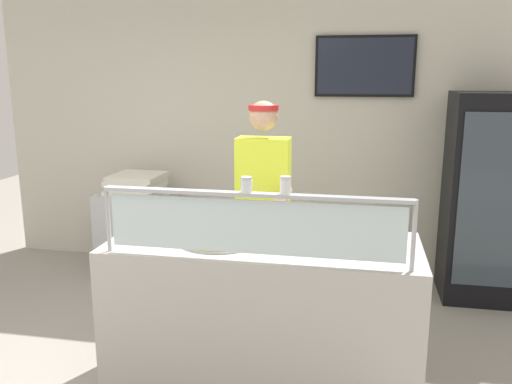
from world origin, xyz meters
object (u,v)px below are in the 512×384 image
object	(u,v)px
parmesan_shaker	(246,186)
worker_figure	(264,205)
pepper_flake_shaker	(285,186)
pizza_server	(218,236)
pizza_tray	(220,238)
drink_fridge	(486,198)
pizza_box_stack	(136,183)

from	to	relation	value
parmesan_shaker	worker_figure	xyz separation A→B (m)	(-0.09, 1.01, -0.36)
pepper_flake_shaker	pizza_server	bearing A→B (deg)	147.75
pizza_tray	drink_fridge	world-z (taller)	drink_fridge
worker_figure	drink_fridge	size ratio (longest dim) A/B	0.98
parmesan_shaker	pepper_flake_shaker	world-z (taller)	pepper_flake_shaker
parmesan_shaker	pepper_flake_shaker	size ratio (longest dim) A/B	0.89
pepper_flake_shaker	drink_fridge	xyz separation A→B (m)	(1.45, 2.06, -0.47)
parmesan_shaker	worker_figure	world-z (taller)	worker_figure
pizza_server	parmesan_shaker	size ratio (longest dim) A/B	3.30
parmesan_shaker	pepper_flake_shaker	xyz separation A→B (m)	(0.21, 0.00, 0.00)
worker_figure	pizza_tray	bearing A→B (deg)	-101.26
parmesan_shaker	pizza_box_stack	distance (m)	2.56
parmesan_shaker	pizza_box_stack	world-z (taller)	parmesan_shaker
pizza_server	parmesan_shaker	world-z (taller)	parmesan_shaker
worker_figure	drink_fridge	distance (m)	2.04
pizza_tray	pepper_flake_shaker	bearing A→B (deg)	-34.44
worker_figure	pizza_box_stack	xyz separation A→B (m)	(-1.43, 1.00, -0.10)
pepper_flake_shaker	drink_fridge	world-z (taller)	drink_fridge
parmesan_shaker	drink_fridge	distance (m)	2.68
pizza_tray	pizza_box_stack	bearing A→B (deg)	127.04
pizza_box_stack	worker_figure	bearing A→B (deg)	-34.85
pepper_flake_shaker	pizza_box_stack	size ratio (longest dim) A/B	0.19
parmesan_shaker	pizza_box_stack	size ratio (longest dim) A/B	0.17
pizza_server	pizza_box_stack	size ratio (longest dim) A/B	0.55
worker_figure	pizza_box_stack	distance (m)	1.75
pepper_flake_shaker	worker_figure	bearing A→B (deg)	106.45
pizza_server	pepper_flake_shaker	size ratio (longest dim) A/B	2.95
pizza_server	pizza_box_stack	world-z (taller)	pizza_box_stack
pizza_box_stack	pepper_flake_shaker	bearing A→B (deg)	-49.28
pizza_server	drink_fridge	distance (m)	2.60
drink_fridge	pepper_flake_shaker	bearing A→B (deg)	-125.25
pizza_server	pizza_box_stack	xyz separation A→B (m)	(-1.28, 1.73, -0.08)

